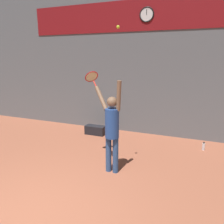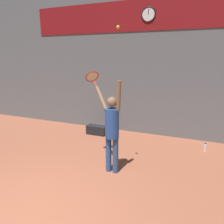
# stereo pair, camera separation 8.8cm
# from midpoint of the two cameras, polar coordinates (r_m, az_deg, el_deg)

# --- Properties ---
(back_wall) EXTENTS (18.00, 0.10, 5.00)m
(back_wall) POSITION_cam_midpoint_polar(r_m,az_deg,el_deg) (7.53, 3.65, 13.62)
(back_wall) COLOR slate
(back_wall) RESTS_ON ground_plane
(sponsor_banner) EXTENTS (6.68, 0.02, 0.94)m
(sponsor_banner) POSITION_cam_midpoint_polar(r_m,az_deg,el_deg) (7.58, 3.65, 23.68)
(sponsor_banner) COLOR maroon
(scoreboard_clock) EXTENTS (0.45, 0.04, 0.45)m
(scoreboard_clock) POSITION_cam_midpoint_polar(r_m,az_deg,el_deg) (7.35, 9.86, 23.83)
(scoreboard_clock) COLOR white
(tennis_player) EXTENTS (0.79, 0.50, 2.09)m
(tennis_player) POSITION_cam_midpoint_polar(r_m,az_deg,el_deg) (4.79, 0.47, -3.94)
(tennis_player) COLOR #2D4C7F
(tennis_player) RESTS_ON ground_plane
(tennis_racket) EXTENTS (0.42, 0.40, 0.37)m
(tennis_racket) POSITION_cam_midpoint_polar(r_m,az_deg,el_deg) (5.28, -4.67, 9.08)
(tennis_racket) COLOR red
(tennis_ball) EXTENTS (0.06, 0.06, 0.06)m
(tennis_ball) POSITION_cam_midpoint_polar(r_m,az_deg,el_deg) (4.53, 2.16, 21.32)
(tennis_ball) COLOR #CCDB2D
(water_bottle) EXTENTS (0.07, 0.07, 0.24)m
(water_bottle) POSITION_cam_midpoint_polar(r_m,az_deg,el_deg) (6.73, 23.47, -8.45)
(water_bottle) COLOR silver
(water_bottle) RESTS_ON ground_plane
(equipment_bag) EXTENTS (0.67, 0.30, 0.30)m
(equipment_bag) POSITION_cam_midpoint_polar(r_m,az_deg,el_deg) (7.48, -3.70, -4.69)
(equipment_bag) COLOR black
(equipment_bag) RESTS_ON ground_plane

